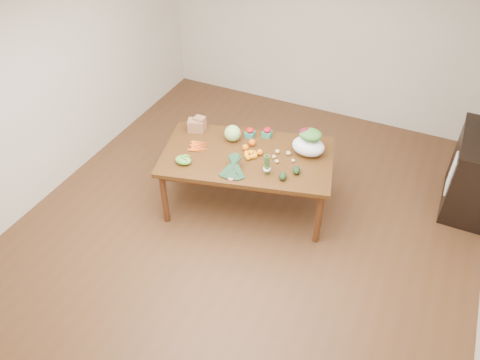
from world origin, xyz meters
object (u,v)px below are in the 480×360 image
at_px(mandarin_cluster, 251,153).
at_px(salad_bag, 309,143).
at_px(paper_bag, 196,124).
at_px(cabinet, 475,173).
at_px(asparagus_bundle, 267,165).
at_px(kale_bunch, 233,168).
at_px(cabbage, 233,133).
at_px(dining_table, 247,181).

distance_m(mandarin_cluster, salad_bag, 0.64).
height_order(paper_bag, salad_bag, salad_bag).
bearing_deg(cabinet, asparagus_bundle, -146.70).
height_order(paper_bag, mandarin_cluster, paper_bag).
bearing_deg(kale_bunch, asparagus_bundle, 12.02).
bearing_deg(cabbage, asparagus_bundle, -34.39).
xyz_separation_m(cabbage, salad_bag, (0.88, 0.11, 0.05)).
bearing_deg(cabinet, cabbage, -160.39).
height_order(cabinet, asparagus_bundle, asparagus_bundle).
bearing_deg(dining_table, cabbage, 130.47).
relative_size(dining_table, cabinet, 1.85).
relative_size(cabbage, asparagus_bundle, 0.77).
bearing_deg(cabinet, kale_bunch, -147.60).
relative_size(paper_bag, cabbage, 1.30).
xyz_separation_m(cabbage, kale_bunch, (0.27, -0.57, -0.02)).
height_order(kale_bunch, asparagus_bundle, asparagus_bundle).
distance_m(dining_table, salad_bag, 0.85).
bearing_deg(paper_bag, mandarin_cluster, -14.02).
bearing_deg(asparagus_bundle, cabinet, 19.07).
bearing_deg(dining_table, cabinet, 11.30).
bearing_deg(cabinet, paper_bag, -163.16).
height_order(cabbage, salad_bag, salad_bag).
bearing_deg(mandarin_cluster, salad_bag, 30.22).
bearing_deg(paper_bag, cabbage, 0.33).
xyz_separation_m(kale_bunch, asparagus_bundle, (0.32, 0.16, 0.05)).
relative_size(paper_bag, kale_bunch, 0.63).
bearing_deg(kale_bunch, cabinet, 18.17).
xyz_separation_m(dining_table, cabinet, (2.39, 1.14, 0.10)).
relative_size(cabinet, mandarin_cluster, 5.67).
distance_m(cabinet, mandarin_cluster, 2.63).
bearing_deg(mandarin_cluster, kale_bunch, -98.64).
height_order(mandarin_cluster, kale_bunch, kale_bunch).
xyz_separation_m(paper_bag, kale_bunch, (0.75, -0.57, -0.01)).
distance_m(cabbage, mandarin_cluster, 0.39).
relative_size(dining_table, salad_bag, 5.14).
distance_m(cabinet, kale_bunch, 2.86).
bearing_deg(paper_bag, salad_bag, 4.95).
bearing_deg(kale_bunch, paper_bag, 128.82).
bearing_deg(paper_bag, kale_bunch, -36.95).
bearing_deg(asparagus_bundle, kale_bunch, -167.98).
xyz_separation_m(dining_table, salad_bag, (0.60, 0.31, 0.52)).
relative_size(mandarin_cluster, kale_bunch, 0.45).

